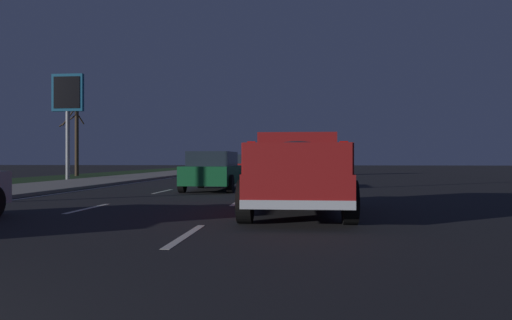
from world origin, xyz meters
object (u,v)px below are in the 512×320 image
(gas_price_sign, at_px, (68,101))
(sedan_red, at_px, (249,166))
(pickup_truck, at_px, (297,170))
(bare_tree_far, at_px, (76,137))
(sedan_green, at_px, (214,171))
(sedan_tan, at_px, (262,165))

(gas_price_sign, bearing_deg, sedan_red, -72.46)
(pickup_truck, bearing_deg, bare_tree_far, 35.98)
(sedan_green, height_order, gas_price_sign, gas_price_sign)
(sedan_tan, bearing_deg, gas_price_sign, 144.03)
(sedan_red, bearing_deg, sedan_green, 179.52)
(pickup_truck, distance_m, bare_tree_far, 28.46)
(pickup_truck, distance_m, sedan_red, 19.44)
(sedan_tan, xyz_separation_m, sedan_green, (-22.31, -0.01, 0.00))
(sedan_tan, height_order, bare_tree_far, bare_tree_far)
(gas_price_sign, bearing_deg, sedan_tan, -35.97)
(pickup_truck, distance_m, gas_price_sign, 21.28)
(pickup_truck, xyz_separation_m, sedan_tan, (30.03, 3.41, -0.20))
(sedan_red, height_order, sedan_tan, same)
(sedan_red, bearing_deg, bare_tree_far, 74.06)
(pickup_truck, height_order, gas_price_sign, gas_price_sign)
(gas_price_sign, bearing_deg, sedan_green, -128.39)
(sedan_tan, relative_size, sedan_green, 1.00)
(sedan_tan, bearing_deg, sedan_green, -179.96)
(sedan_green, bearing_deg, gas_price_sign, 51.61)
(sedan_red, height_order, sedan_green, same)
(sedan_tan, bearing_deg, pickup_truck, -173.51)
(pickup_truck, distance_m, sedan_green, 8.44)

